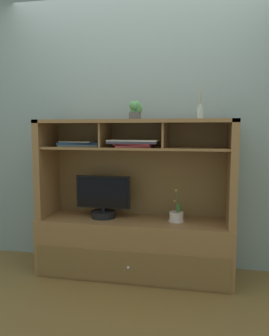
{
  "coord_description": "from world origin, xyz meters",
  "views": [
    {
      "loc": [
        0.56,
        -2.8,
        1.27
      ],
      "look_at": [
        0.0,
        0.0,
        0.95
      ],
      "focal_mm": 35.44,
      "sensor_mm": 36.0,
      "label": 1
    }
  ],
  "objects_px": {
    "magazine_stack_left": "(81,144)",
    "magazine_stack_centre": "(134,143)",
    "diffuser_bottle": "(200,112)",
    "media_console": "(135,228)",
    "tv_monitor": "(103,200)",
    "potted_succulent": "(135,110)",
    "potted_orchid": "(176,216)"
  },
  "relations": [
    {
      "from": "tv_monitor",
      "to": "potted_orchid",
      "type": "bearing_deg",
      "value": 0.88
    },
    {
      "from": "media_console",
      "to": "potted_succulent",
      "type": "xyz_separation_m",
      "value": [
        0.0,
        0.02,
        1.03
      ]
    },
    {
      "from": "magazine_stack_left",
      "to": "magazine_stack_centre",
      "type": "distance_m",
      "value": 0.52
    },
    {
      "from": "media_console",
      "to": "diffuser_bottle",
      "type": "height_order",
      "value": "diffuser_bottle"
    },
    {
      "from": "tv_monitor",
      "to": "magazine_stack_centre",
      "type": "distance_m",
      "value": 0.59
    },
    {
      "from": "media_console",
      "to": "potted_orchid",
      "type": "bearing_deg",
      "value": -0.44
    },
    {
      "from": "media_console",
      "to": "tv_monitor",
      "type": "height_order",
      "value": "media_console"
    },
    {
      "from": "potted_orchid",
      "to": "magazine_stack_centre",
      "type": "distance_m",
      "value": 0.73
    },
    {
      "from": "magazine_stack_centre",
      "to": "diffuser_bottle",
      "type": "height_order",
      "value": "diffuser_bottle"
    },
    {
      "from": "media_console",
      "to": "tv_monitor",
      "type": "distance_m",
      "value": 0.37
    },
    {
      "from": "potted_orchid",
      "to": "magazine_stack_centre",
      "type": "relative_size",
      "value": 0.65
    },
    {
      "from": "potted_orchid",
      "to": "magazine_stack_left",
      "type": "height_order",
      "value": "magazine_stack_left"
    },
    {
      "from": "media_console",
      "to": "magazine_stack_left",
      "type": "height_order",
      "value": "media_console"
    },
    {
      "from": "tv_monitor",
      "to": "magazine_stack_left",
      "type": "height_order",
      "value": "magazine_stack_left"
    },
    {
      "from": "magazine_stack_left",
      "to": "diffuser_bottle",
      "type": "bearing_deg",
      "value": -3.23
    },
    {
      "from": "potted_orchid",
      "to": "potted_succulent",
      "type": "bearing_deg",
      "value": 176.95
    },
    {
      "from": "magazine_stack_left",
      "to": "diffuser_bottle",
      "type": "relative_size",
      "value": 1.67
    },
    {
      "from": "tv_monitor",
      "to": "potted_succulent",
      "type": "xyz_separation_m",
      "value": [
        0.29,
        0.03,
        0.79
      ]
    },
    {
      "from": "diffuser_bottle",
      "to": "potted_succulent",
      "type": "distance_m",
      "value": 0.55
    },
    {
      "from": "media_console",
      "to": "potted_orchid",
      "type": "distance_m",
      "value": 0.39
    },
    {
      "from": "magazine_stack_left",
      "to": "potted_succulent",
      "type": "relative_size",
      "value": 2.47
    },
    {
      "from": "potted_succulent",
      "to": "potted_orchid",
      "type": "bearing_deg",
      "value": -3.05
    },
    {
      "from": "diffuser_bottle",
      "to": "tv_monitor",
      "type": "bearing_deg",
      "value": 178.65
    },
    {
      "from": "potted_orchid",
      "to": "potted_succulent",
      "type": "height_order",
      "value": "potted_succulent"
    },
    {
      "from": "magazine_stack_left",
      "to": "magazine_stack_centre",
      "type": "height_order",
      "value": "magazine_stack_centre"
    },
    {
      "from": "potted_orchid",
      "to": "magazine_stack_centre",
      "type": "height_order",
      "value": "magazine_stack_centre"
    },
    {
      "from": "magazine_stack_left",
      "to": "media_console",
      "type": "bearing_deg",
      "value": -3.05
    },
    {
      "from": "media_console",
      "to": "potted_succulent",
      "type": "distance_m",
      "value": 1.03
    },
    {
      "from": "tv_monitor",
      "to": "potted_succulent",
      "type": "distance_m",
      "value": 0.84
    },
    {
      "from": "media_console",
      "to": "magazine_stack_centre",
      "type": "distance_m",
      "value": 0.76
    },
    {
      "from": "tv_monitor",
      "to": "diffuser_bottle",
      "type": "bearing_deg",
      "value": -1.35
    },
    {
      "from": "tv_monitor",
      "to": "magazine_stack_centre",
      "type": "xyz_separation_m",
      "value": [
        0.3,
        -0.04,
        0.51
      ]
    }
  ]
}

